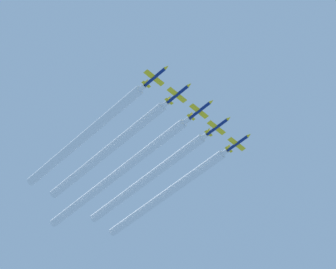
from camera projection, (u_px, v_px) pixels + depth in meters
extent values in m
cylinder|color=navy|center=(238.00, 143.00, 250.31)|extent=(1.19, 10.28, 1.19)
cone|color=yellow|center=(249.00, 135.00, 247.51)|extent=(1.13, 1.73, 1.13)
ellipsoid|color=#332D14|center=(242.00, 139.00, 249.63)|extent=(0.65, 2.38, 0.54)
cube|color=yellow|center=(237.00, 144.00, 250.48)|extent=(8.66, 2.06, 0.13)
cube|color=yellow|center=(229.00, 150.00, 252.48)|extent=(3.68, 1.19, 0.13)
cube|color=yellow|center=(229.00, 147.00, 253.59)|extent=(0.11, 1.41, 1.84)
cylinder|color=black|center=(227.00, 151.00, 252.83)|extent=(0.89, 0.65, 0.89)
cylinder|color=navy|center=(217.00, 127.00, 245.22)|extent=(1.19, 10.28, 1.19)
cone|color=yellow|center=(229.00, 118.00, 242.42)|extent=(1.13, 1.73, 1.13)
ellipsoid|color=#332D14|center=(222.00, 123.00, 244.55)|extent=(0.65, 2.38, 0.54)
cube|color=yellow|center=(216.00, 128.00, 245.39)|extent=(8.66, 2.06, 0.13)
cube|color=yellow|center=(208.00, 133.00, 247.40)|extent=(3.68, 1.19, 0.13)
cube|color=yellow|center=(208.00, 131.00, 248.50)|extent=(0.11, 1.41, 1.84)
cylinder|color=black|center=(207.00, 134.00, 247.74)|extent=(0.89, 0.65, 0.89)
cylinder|color=navy|center=(200.00, 110.00, 239.82)|extent=(1.19, 10.28, 1.19)
cone|color=yellow|center=(212.00, 101.00, 237.02)|extent=(1.13, 1.73, 1.13)
ellipsoid|color=#332D14|center=(204.00, 106.00, 239.15)|extent=(0.65, 2.38, 0.54)
cube|color=yellow|center=(199.00, 111.00, 239.99)|extent=(8.66, 2.06, 0.13)
cube|color=yellow|center=(191.00, 117.00, 242.00)|extent=(3.68, 1.19, 0.13)
cube|color=yellow|center=(191.00, 115.00, 243.10)|extent=(0.11, 1.41, 1.84)
cylinder|color=black|center=(190.00, 118.00, 242.34)|extent=(0.89, 0.65, 0.89)
cylinder|color=navy|center=(178.00, 94.00, 234.37)|extent=(1.19, 10.28, 1.19)
cone|color=yellow|center=(190.00, 85.00, 231.57)|extent=(1.13, 1.73, 1.13)
ellipsoid|color=#332D14|center=(182.00, 90.00, 233.70)|extent=(0.65, 2.38, 0.54)
cube|color=yellow|center=(177.00, 95.00, 234.54)|extent=(8.66, 2.06, 0.13)
cube|color=yellow|center=(169.00, 101.00, 236.54)|extent=(3.68, 1.19, 0.13)
cube|color=yellow|center=(169.00, 99.00, 237.65)|extent=(0.11, 1.41, 1.84)
cylinder|color=black|center=(168.00, 102.00, 236.89)|extent=(0.89, 0.65, 0.89)
cylinder|color=navy|center=(155.00, 77.00, 229.66)|extent=(1.19, 10.28, 1.19)
cone|color=yellow|center=(167.00, 67.00, 226.86)|extent=(1.13, 1.73, 1.13)
ellipsoid|color=#332D14|center=(159.00, 72.00, 228.99)|extent=(0.65, 2.38, 0.54)
cube|color=yellow|center=(154.00, 78.00, 229.83)|extent=(8.66, 2.06, 0.13)
cube|color=yellow|center=(146.00, 84.00, 231.84)|extent=(3.68, 1.19, 0.13)
cube|color=yellow|center=(146.00, 82.00, 232.94)|extent=(0.11, 1.41, 1.84)
cylinder|color=black|center=(145.00, 86.00, 232.18)|extent=(0.89, 0.65, 0.89)
cylinder|color=white|center=(176.00, 187.00, 266.32)|extent=(1.88, 57.79, 1.88)
cylinder|color=white|center=(164.00, 196.00, 269.55)|extent=(3.57, 66.46, 3.57)
cylinder|color=white|center=(156.00, 172.00, 261.06)|extent=(1.88, 57.03, 1.88)
cylinder|color=white|center=(145.00, 181.00, 264.25)|extent=(3.57, 65.59, 3.57)
cylinder|color=white|center=(128.00, 166.00, 258.71)|extent=(1.88, 70.11, 1.88)
cylinder|color=white|center=(114.00, 177.00, 262.63)|extent=(3.57, 80.62, 3.57)
cylinder|color=white|center=(116.00, 144.00, 250.30)|extent=(1.88, 57.43, 1.88)
cylinder|color=white|center=(105.00, 153.00, 253.51)|extent=(3.57, 66.05, 3.57)
cylinder|color=white|center=(93.00, 129.00, 245.68)|extent=(1.88, 57.83, 1.88)
cylinder|color=white|center=(82.00, 139.00, 248.92)|extent=(3.57, 66.51, 3.57)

